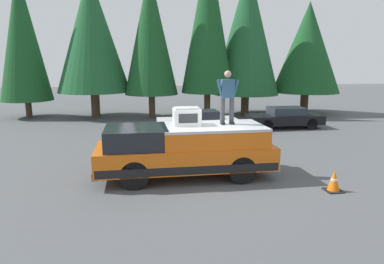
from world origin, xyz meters
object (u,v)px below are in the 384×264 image
at_px(compressor_unit, 187,116).
at_px(parked_car_black, 285,118).
at_px(parked_car_white, 198,122).
at_px(traffic_cone, 334,181).
at_px(pickup_truck, 185,150).
at_px(person_on_truck_bed, 227,96).

height_order(compressor_unit, parked_car_black, compressor_unit).
height_order(compressor_unit, parked_car_white, compressor_unit).
bearing_deg(traffic_cone, compressor_unit, 61.80).
bearing_deg(parked_car_black, pickup_truck, 138.56).
relative_size(person_on_truck_bed, traffic_cone, 2.73).
distance_m(parked_car_black, parked_car_white, 5.07).
bearing_deg(parked_car_black, person_on_truck_bed, 144.48).
relative_size(pickup_truck, person_on_truck_bed, 3.28).
bearing_deg(parked_car_white, parked_car_black, -83.48).
distance_m(person_on_truck_bed, traffic_cone, 4.02).
relative_size(compressor_unit, parked_car_white, 0.20).
bearing_deg(person_on_truck_bed, traffic_cone, -128.28).
relative_size(compressor_unit, traffic_cone, 1.35).
height_order(pickup_truck, parked_car_black, pickup_truck).
bearing_deg(pickup_truck, parked_car_black, -41.44).
distance_m(pickup_truck, parked_car_black, 10.08).
xyz_separation_m(compressor_unit, parked_car_white, (6.82, -1.57, -1.35)).
xyz_separation_m(person_on_truck_bed, traffic_cone, (-2.06, -2.60, -2.26)).
bearing_deg(parked_car_white, person_on_truck_bed, 177.75).
bearing_deg(person_on_truck_bed, parked_car_black, -35.52).
height_order(pickup_truck, parked_car_white, pickup_truck).
bearing_deg(pickup_truck, parked_car_white, -13.19).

